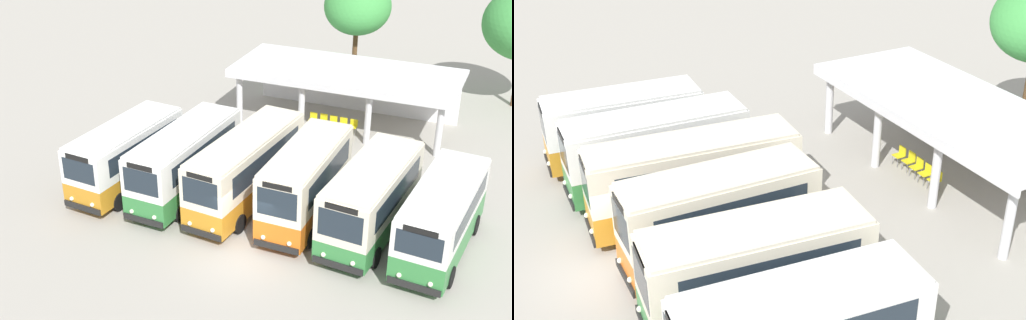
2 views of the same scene
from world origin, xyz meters
TOP-DOWN VIEW (x-y plane):
  - ground_plane at (0.00, 0.00)m, footprint 180.00×180.00m
  - city_bus_nearest_orange at (-7.62, 3.37)m, footprint 2.73×7.01m
  - city_bus_second_in_row at (-4.59, 3.82)m, footprint 2.51×7.55m
  - city_bus_middle_cream at (-1.56, 4.21)m, footprint 2.83×8.19m
  - city_bus_fourth_amber at (1.48, 3.91)m, footprint 2.34×6.89m
  - city_bus_fifth_blue at (4.51, 3.80)m, footprint 2.96×7.34m
  - terminal_canopy at (-0.06, 15.78)m, footprint 13.04×5.57m
  - waiting_chair_end_by_column at (-1.64, 14.00)m, footprint 0.45×0.45m
  - waiting_chair_second_from_end at (-1.02, 14.05)m, footprint 0.45×0.45m
  - waiting_chair_middle_seat at (-0.40, 13.98)m, footprint 0.45×0.45m
  - waiting_chair_fourth_seat at (0.22, 13.96)m, footprint 0.45×0.45m
  - waiting_chair_fifth_seat at (0.84, 13.95)m, footprint 0.45×0.45m

SIDE VIEW (x-z plane):
  - ground_plane at x=0.00m, z-range 0.00..0.00m
  - waiting_chair_end_by_column at x=-1.64m, z-range 0.09..0.95m
  - waiting_chair_second_from_end at x=-1.02m, z-range 0.09..0.95m
  - waiting_chair_middle_seat at x=-0.40m, z-range 0.09..0.95m
  - waiting_chair_fourth_seat at x=0.22m, z-range 0.09..0.95m
  - waiting_chair_fifth_seat at x=0.84m, z-range 0.09..0.95m
  - city_bus_nearest_orange at x=-7.62m, z-range 0.17..3.42m
  - city_bus_fifth_blue at x=4.51m, z-range 0.17..3.53m
  - city_bus_second_in_row at x=-4.59m, z-range 0.17..3.55m
  - city_bus_middle_cream at x=-1.56m, z-range 0.17..3.63m
  - city_bus_fourth_amber at x=1.48m, z-range 0.17..3.75m
  - terminal_canopy at x=-0.06m, z-range 0.93..4.33m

